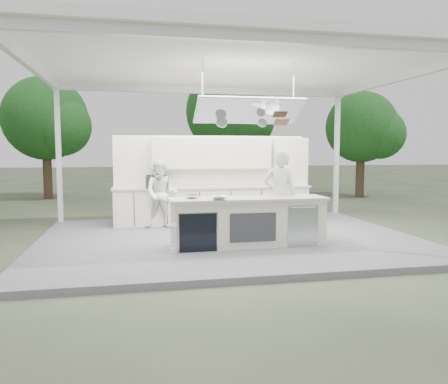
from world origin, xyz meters
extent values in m
plane|color=#51593D|center=(0.00, 0.00, 0.00)|extent=(90.00, 90.00, 0.00)
cube|color=slate|center=(0.00, 0.00, 0.06)|extent=(8.00, 6.00, 0.12)
cube|color=white|center=(3.90, 2.90, 1.85)|extent=(0.12, 0.12, 3.70)
cube|color=white|center=(-3.90, 2.90, 1.85)|extent=(0.12, 0.12, 3.70)
cube|color=white|center=(0.00, 0.00, 3.78)|extent=(8.20, 6.20, 0.16)
cube|color=white|center=(0.00, -2.90, 3.62)|extent=(8.00, 0.12, 0.16)
cube|color=white|center=(0.00, 2.90, 3.62)|extent=(8.00, 0.12, 0.16)
cube|color=white|center=(-3.90, 0.00, 3.62)|extent=(0.12, 6.00, 0.16)
cube|color=white|center=(3.90, 0.00, 3.62)|extent=(0.12, 6.00, 0.16)
cube|color=white|center=(0.20, -0.90, 2.75)|extent=(2.00, 0.71, 0.43)
cube|color=white|center=(0.20, -0.90, 2.75)|extent=(2.06, 0.76, 0.46)
cylinder|color=white|center=(-0.70, -0.90, 3.23)|extent=(0.02, 0.02, 0.95)
cylinder|color=white|center=(1.10, -0.90, 3.23)|extent=(0.02, 0.02, 0.95)
cylinder|color=silver|center=(-0.30, -0.75, 2.53)|extent=(0.22, 0.14, 0.21)
cylinder|color=silver|center=(0.50, -0.80, 2.53)|extent=(0.18, 0.12, 0.18)
cube|color=brown|center=(0.90, -0.78, 2.55)|extent=(0.28, 0.18, 0.12)
cube|color=#E8E4C5|center=(0.20, -0.90, 0.57)|extent=(3.00, 0.70, 0.90)
cube|color=beige|center=(0.20, -0.90, 1.04)|extent=(3.10, 0.78, 0.05)
cylinder|color=#E8E4C5|center=(-1.30, -1.25, 0.58)|extent=(0.11, 0.11, 0.92)
cube|color=black|center=(-0.85, -1.25, 0.48)|extent=(0.70, 0.04, 0.72)
cube|color=silver|center=(-0.85, -1.26, 0.48)|extent=(0.74, 0.03, 0.72)
cube|color=#333338|center=(0.20, -1.26, 0.54)|extent=(0.90, 0.02, 0.55)
cube|color=silver|center=(1.20, -1.26, 0.54)|extent=(0.62, 0.02, 0.78)
cube|color=#E8E4C5|center=(0.00, 1.90, 0.57)|extent=(5.00, 0.65, 0.90)
cube|color=beige|center=(0.00, 1.90, 1.04)|extent=(5.08, 0.72, 0.05)
cube|color=#E8E4C5|center=(0.00, 2.20, 1.25)|extent=(5.00, 0.10, 2.25)
cube|color=#E8E4C5|center=(0.00, 2.07, 1.92)|extent=(3.10, 0.38, 0.80)
cube|color=#E8E4C5|center=(2.10, 2.02, 1.67)|extent=(0.90, 0.45, 1.30)
cube|color=brown|center=(2.10, 2.02, 1.67)|extent=(0.84, 0.40, 0.03)
cylinder|color=silver|center=(2.00, 1.88, 1.13)|extent=(0.20, 0.20, 0.12)
cylinder|color=black|center=(2.00, 1.88, 1.29)|extent=(0.17, 0.17, 0.20)
cylinder|color=black|center=(2.35, 1.88, 1.12)|extent=(0.16, 0.16, 0.10)
cone|color=black|center=(2.35, 1.88, 1.29)|extent=(0.14, 0.14, 0.24)
cylinder|color=#4E3927|center=(-5.50, 10.00, 1.05)|extent=(0.36, 0.36, 2.10)
sphere|color=#266324|center=(-5.50, 10.00, 3.29)|extent=(3.40, 3.40, 3.40)
sphere|color=#266324|center=(-4.82, 9.49, 2.95)|extent=(2.38, 2.38, 2.38)
cylinder|color=#4E3927|center=(2.50, 12.00, 1.22)|extent=(0.36, 0.36, 2.45)
sphere|color=#266324|center=(2.50, 12.00, 3.85)|extent=(4.00, 4.00, 4.00)
sphere|color=#266324|center=(3.30, 11.40, 3.45)|extent=(2.80, 2.80, 2.80)
cylinder|color=#4E3927|center=(7.50, 8.00, 0.96)|extent=(0.36, 0.36, 1.92)
sphere|color=#266324|center=(7.50, 8.00, 2.97)|extent=(3.00, 3.00, 3.00)
sphere|color=#266324|center=(8.10, 7.55, 2.67)|extent=(2.10, 2.10, 2.10)
imported|color=silver|center=(0.97, -0.55, 1.06)|extent=(0.78, 0.62, 1.88)
imported|color=white|center=(-1.35, 1.43, 0.94)|extent=(0.91, 0.77, 1.64)
imported|color=silver|center=(-1.42, 1.70, 1.22)|extent=(0.59, 0.43, 0.31)
imported|color=silver|center=(-0.43, -1.15, 1.11)|extent=(0.40, 0.40, 0.08)
imported|color=#ADB0B4|center=(-0.90, -0.82, 1.11)|extent=(0.29, 0.29, 0.08)
camera|label=1|loc=(-1.98, -9.11, 1.99)|focal=35.00mm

